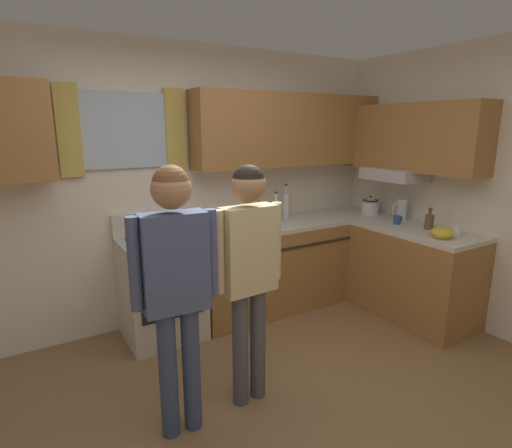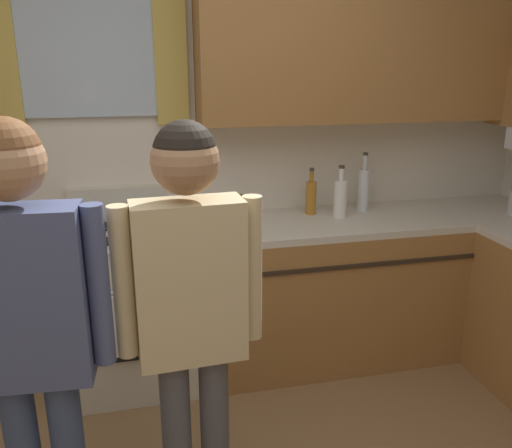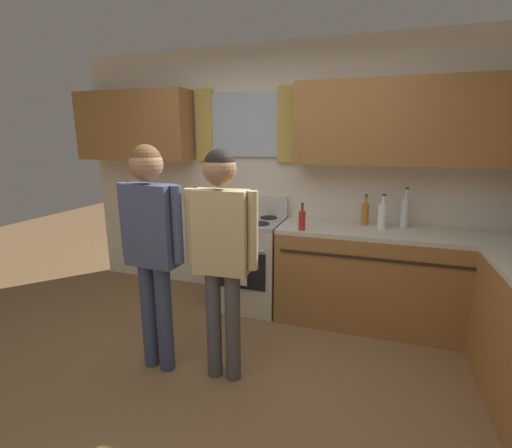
{
  "view_description": "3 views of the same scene",
  "coord_description": "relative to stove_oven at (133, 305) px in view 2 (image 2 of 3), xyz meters",
  "views": [
    {
      "loc": [
        -1.3,
        -1.8,
        1.85
      ],
      "look_at": [
        0.25,
        0.77,
        1.14
      ],
      "focal_mm": 28.61,
      "sensor_mm": 36.0,
      "label": 1
    },
    {
      "loc": [
        -0.2,
        -1.29,
        1.8
      ],
      "look_at": [
        0.23,
        0.6,
        1.2
      ],
      "focal_mm": 37.07,
      "sensor_mm": 36.0,
      "label": 2
    },
    {
      "loc": [
        0.89,
        -1.76,
        1.69
      ],
      "look_at": [
        0.12,
        0.58,
        1.11
      ],
      "focal_mm": 25.26,
      "sensor_mm": 36.0,
      "label": 3
    }
  ],
  "objects": [
    {
      "name": "bottle_milk_white",
      "position": [
        1.25,
        0.04,
        0.55
      ],
      "size": [
        0.08,
        0.08,
        0.31
      ],
      "color": "white",
      "rests_on": "kitchen_counter_run"
    },
    {
      "name": "kitchen_counter_run",
      "position": [
        1.74,
        -0.32,
        -0.02
      ],
      "size": [
        2.22,
        1.8,
        0.9
      ],
      "color": "#9E6B38",
      "rests_on": "ground"
    },
    {
      "name": "stove_oven",
      "position": [
        0.0,
        0.0,
        0.0
      ],
      "size": [
        0.66,
        0.67,
        1.1
      ],
      "color": "beige",
      "rests_on": "ground"
    },
    {
      "name": "bottle_tall_clear",
      "position": [
        1.44,
        0.14,
        0.57
      ],
      "size": [
        0.07,
        0.07,
        0.37
      ],
      "color": "silver",
      "rests_on": "kitchen_counter_run"
    },
    {
      "name": "bottle_sauce_red",
      "position": [
        0.58,
        -0.25,
        0.53
      ],
      "size": [
        0.06,
        0.06,
        0.25
      ],
      "color": "red",
      "rests_on": "kitchen_counter_run"
    },
    {
      "name": "adult_in_plaid",
      "position": [
        0.22,
        -1.18,
        0.56
      ],
      "size": [
        0.51,
        0.22,
        1.63
      ],
      "color": "#4C4C51",
      "rests_on": "ground"
    },
    {
      "name": "back_wall_unit",
      "position": [
        0.32,
        0.27,
        1.04
      ],
      "size": [
        4.6,
        0.42,
        2.6
      ],
      "color": "silver",
      "rests_on": "ground"
    },
    {
      "name": "bottle_oil_amber",
      "position": [
        1.1,
        0.13,
        0.54
      ],
      "size": [
        0.06,
        0.06,
        0.29
      ],
      "color": "#B27223",
      "rests_on": "kitchen_counter_run"
    },
    {
      "name": "adult_left",
      "position": [
        -0.29,
        -1.23,
        0.57
      ],
      "size": [
        0.51,
        0.22,
        1.65
      ],
      "color": "#38476B",
      "rests_on": "ground"
    }
  ]
}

